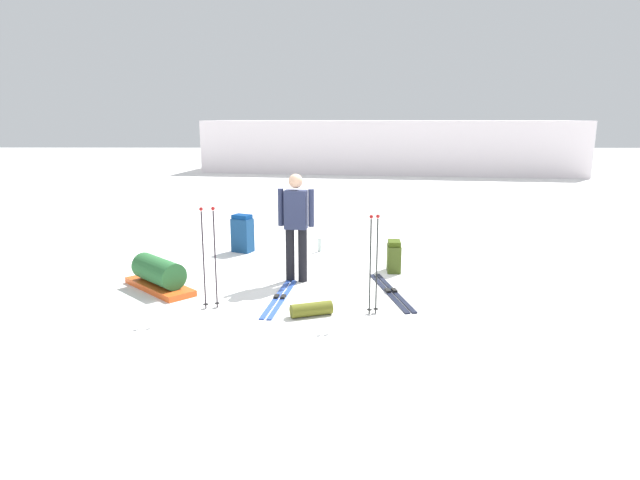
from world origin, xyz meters
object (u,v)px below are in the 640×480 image
at_px(ski_poles_planted_far, 374,260).
at_px(thermos_bottle, 320,245).
at_px(ski_pair_near, 391,292).
at_px(ski_poles_planted_near, 209,253).
at_px(sleeping_mat_rolled, 311,309).
at_px(backpack_bright, 242,234).
at_px(skier_standing, 296,222).
at_px(ski_pair_far, 280,298).
at_px(backpack_large_dark, 394,256).
at_px(gear_sled, 159,275).

distance_m(ski_poles_planted_far, thermos_bottle, 3.53).
distance_m(ski_pair_near, ski_poles_planted_near, 2.73).
distance_m(ski_poles_planted_far, sleeping_mat_rolled, 1.04).
bearing_deg(ski_pair_near, backpack_bright, 135.87).
distance_m(skier_standing, ski_pair_far, 1.30).
distance_m(backpack_large_dark, thermos_bottle, 1.87).
relative_size(ski_pair_far, backpack_bright, 2.35).
distance_m(ski_pair_far, sleeping_mat_rolled, 0.83).
distance_m(ski_pair_far, backpack_bright, 2.97).
relative_size(skier_standing, sleeping_mat_rolled, 3.09).
xyz_separation_m(ski_pair_near, backpack_large_dark, (0.18, 1.14, 0.25)).
relative_size(ski_poles_planted_near, sleeping_mat_rolled, 2.54).
distance_m(backpack_bright, ski_poles_planted_near, 3.21).
bearing_deg(ski_pair_far, skier_standing, 77.25).
relative_size(gear_sled, thermos_bottle, 4.96).
distance_m(backpack_bright, thermos_bottle, 1.51).
xyz_separation_m(skier_standing, ski_poles_planted_far, (1.08, -1.46, -0.22)).
bearing_deg(sleeping_mat_rolled, ski_poles_planted_far, 6.16).
bearing_deg(gear_sled, ski_pair_far, -12.84).
bearing_deg(backpack_large_dark, backpack_bright, 153.74).
relative_size(backpack_large_dark, ski_poles_planted_near, 0.38).
height_order(backpack_bright, sleeping_mat_rolled, backpack_bright).
xyz_separation_m(backpack_bright, ski_poles_planted_far, (2.22, -3.38, 0.38)).
relative_size(skier_standing, ski_poles_planted_near, 1.22).
xyz_separation_m(ski_pair_far, gear_sled, (-1.85, 0.42, 0.21)).
bearing_deg(sleeping_mat_rolled, ski_pair_near, 40.12).
bearing_deg(sleeping_mat_rolled, skier_standing, 100.01).
relative_size(ski_pair_far, sleeping_mat_rolled, 3.12).
bearing_deg(skier_standing, ski_pair_near, -21.81).
bearing_deg(backpack_large_dark, ski_pair_far, -141.51).
bearing_deg(thermos_bottle, gear_sled, -135.15).
height_order(ski_pair_near, gear_sled, gear_sled).
distance_m(sleeping_mat_rolled, thermos_bottle, 3.49).
height_order(skier_standing, backpack_large_dark, skier_standing).
bearing_deg(ski_poles_planted_far, skier_standing, 126.45).
height_order(skier_standing, sleeping_mat_rolled, skier_standing).
relative_size(skier_standing, gear_sled, 1.32).
bearing_deg(sleeping_mat_rolled, gear_sled, 154.68).
relative_size(backpack_large_dark, sleeping_mat_rolled, 0.97).
bearing_deg(backpack_bright, ski_pair_far, -71.36).
bearing_deg(backpack_large_dark, sleeping_mat_rolled, -122.31).
xyz_separation_m(backpack_bright, gear_sled, (-0.91, -2.37, -0.13)).
bearing_deg(thermos_bottle, backpack_large_dark, -47.44).
xyz_separation_m(skier_standing, ski_pair_far, (-0.20, -0.87, -0.94)).
height_order(backpack_large_dark, thermos_bottle, backpack_large_dark).
bearing_deg(ski_pair_far, ski_pair_near, 10.41).
relative_size(skier_standing, backpack_large_dark, 3.20).
distance_m(skier_standing, backpack_large_dark, 1.84).
bearing_deg(gear_sled, backpack_large_dark, 15.49).
bearing_deg(ski_pair_far, backpack_large_dark, 38.49).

